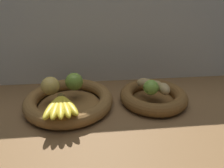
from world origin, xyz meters
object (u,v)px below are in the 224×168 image
at_px(potato_oblong, 145,83).
at_px(lime_near, 151,88).
at_px(apple_golden_left, 50,86).
at_px(banana_bunch_front, 61,106).
at_px(potato_large, 154,86).
at_px(fruit_bowl_left, 69,101).
at_px(potato_small, 164,88).
at_px(apple_green_back, 74,82).
at_px(fruit_bowl_right, 153,96).

xyz_separation_m(potato_oblong, lime_near, (0.01, -0.07, 0.01)).
xyz_separation_m(apple_golden_left, lime_near, (0.42, -0.05, -0.01)).
xyz_separation_m(banana_bunch_front, potato_large, (0.39, 0.12, 0.01)).
bearing_deg(fruit_bowl_left, banana_bunch_front, -97.35).
relative_size(banana_bunch_front, potato_small, 2.49).
bearing_deg(apple_green_back, fruit_bowl_left, -119.05).
xyz_separation_m(apple_green_back, lime_near, (0.32, -0.08, -0.01)).
distance_m(banana_bunch_front, potato_oblong, 0.38).
relative_size(fruit_bowl_left, banana_bunch_front, 2.17).
height_order(fruit_bowl_left, lime_near, lime_near).
bearing_deg(potato_oblong, potato_small, -41.42).
relative_size(fruit_bowl_left, potato_small, 5.39).
bearing_deg(lime_near, fruit_bowl_right, 56.31).
xyz_separation_m(fruit_bowl_left, fruit_bowl_right, (0.37, 0.00, 0.00)).
height_order(apple_green_back, lime_near, apple_green_back).
bearing_deg(potato_large, potato_oblong, 142.13).
height_order(banana_bunch_front, potato_small, potato_small).
bearing_deg(fruit_bowl_left, fruit_bowl_right, 0.00).
xyz_separation_m(fruit_bowl_left, apple_green_back, (0.02, 0.04, 0.07)).
bearing_deg(potato_oblong, apple_golden_left, -177.65).
bearing_deg(fruit_bowl_right, potato_large, 0.00).
bearing_deg(potato_small, fruit_bowl_left, 175.53).
xyz_separation_m(apple_green_back, banana_bunch_front, (-0.04, -0.17, -0.02)).
bearing_deg(potato_oblong, fruit_bowl_right, -37.87).
distance_m(banana_bunch_front, potato_small, 0.43).
bearing_deg(apple_golden_left, fruit_bowl_left, -8.60).
bearing_deg(fruit_bowl_right, potato_oblong, 142.13).
distance_m(fruit_bowl_left, apple_green_back, 0.09).
xyz_separation_m(fruit_bowl_left, banana_bunch_front, (-0.02, -0.12, 0.05)).
bearing_deg(lime_near, potato_small, 6.67).
bearing_deg(apple_green_back, fruit_bowl_right, -7.25).
xyz_separation_m(potato_large, potato_small, (0.03, -0.03, 0.00)).
height_order(fruit_bowl_right, apple_green_back, apple_green_back).
relative_size(fruit_bowl_right, potato_large, 4.17).
xyz_separation_m(apple_green_back, potato_oblong, (0.31, -0.02, -0.02)).
relative_size(fruit_bowl_left, potato_oblong, 5.17).
xyz_separation_m(apple_golden_left, potato_oblong, (0.41, 0.02, -0.02)).
bearing_deg(potato_small, apple_green_back, 168.70).
distance_m(fruit_bowl_left, fruit_bowl_right, 0.37).
relative_size(fruit_bowl_right, lime_near, 4.64).
bearing_deg(banana_bunch_front, apple_green_back, 76.38).
height_order(banana_bunch_front, potato_oblong, potato_oblong).
distance_m(banana_bunch_front, potato_large, 0.41).
distance_m(potato_large, lime_near, 0.05).
bearing_deg(potato_small, lime_near, -173.33).
bearing_deg(lime_near, apple_golden_left, 173.31).
xyz_separation_m(apple_golden_left, potato_small, (0.48, -0.04, -0.02)).
bearing_deg(apple_green_back, apple_golden_left, -160.89).
bearing_deg(banana_bunch_front, fruit_bowl_right, 17.46).
bearing_deg(potato_small, apple_golden_left, 174.91).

